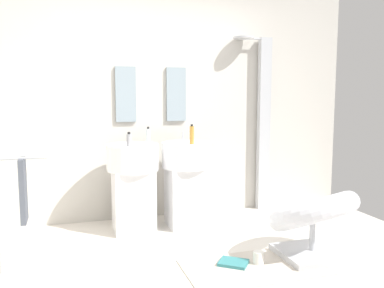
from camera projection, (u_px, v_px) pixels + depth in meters
The scene contains 15 objects.
ground_plane at pixel (195, 277), 3.15m from camera, with size 4.80×3.60×0.04m, color silver.
rear_partition at pixel (150, 102), 4.56m from camera, with size 4.80×0.10×2.60m, color beige.
pedestal_sink_left at pixel (133, 183), 4.11m from camera, with size 0.52×0.52×0.99m.
pedestal_sink_right at pixel (187, 179), 4.28m from camera, with size 0.52×0.52×0.99m.
vanity_mirror_left at pixel (126, 94), 4.40m from camera, with size 0.22×0.03×0.60m, color #8C9EA8.
vanity_mirror_right at pixel (176, 94), 4.56m from camera, with size 0.22×0.03×0.60m, color #8C9EA8.
shower_column at pixel (263, 120), 4.86m from camera, with size 0.49×0.24×2.05m.
lounge_chair at pixel (313, 217), 3.45m from camera, with size 1.01×1.02×0.65m.
towel_rack at pixel (19, 193), 3.13m from camera, with size 0.37×0.22×0.95m.
area_rug at pixel (254, 267), 3.26m from camera, with size 1.12×0.63×0.01m, color beige.
magazine_teal at pixel (233, 263), 3.31m from camera, with size 0.23×0.18×0.02m, color teal.
coffee_mug at pixel (259, 257), 3.32m from camera, with size 0.09×0.09×0.10m, color white.
soap_bottle_grey at pixel (129, 140), 3.92m from camera, with size 0.05×0.05×0.14m.
soap_bottle_amber at pixel (192, 135), 4.08m from camera, with size 0.04×0.04×0.20m.
soap_bottle_clear at pixel (148, 136), 4.03m from camera, with size 0.04×0.04×0.18m.
Camera 1 is at (-0.91, -2.86, 1.38)m, focal length 38.00 mm.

